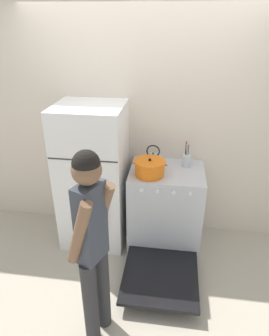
% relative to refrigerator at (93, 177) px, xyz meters
% --- Properties ---
extents(ground_plane, '(14.00, 14.00, 0.00)m').
position_rel_refrigerator_xyz_m(ground_plane, '(0.50, 0.32, -0.80)').
color(ground_plane, '#B2A893').
extents(wall_back, '(10.00, 0.06, 2.55)m').
position_rel_refrigerator_xyz_m(wall_back, '(0.50, 0.35, 0.48)').
color(wall_back, beige).
rests_on(wall_back, ground_plane).
extents(refrigerator, '(0.70, 0.67, 1.60)m').
position_rel_refrigerator_xyz_m(refrigerator, '(0.00, 0.00, 0.00)').
color(refrigerator, white).
rests_on(refrigerator, ground_plane).
extents(stove_range, '(0.78, 1.37, 0.93)m').
position_rel_refrigerator_xyz_m(stove_range, '(0.80, -0.03, -0.34)').
color(stove_range, silver).
rests_on(stove_range, ground_plane).
extents(dutch_oven_pot, '(0.35, 0.31, 0.19)m').
position_rel_refrigerator_xyz_m(dutch_oven_pot, '(0.63, -0.11, 0.21)').
color(dutch_oven_pot, orange).
rests_on(dutch_oven_pot, stove_range).
extents(tea_kettle, '(0.24, 0.19, 0.23)m').
position_rel_refrigerator_xyz_m(tea_kettle, '(0.64, 0.14, 0.19)').
color(tea_kettle, silver).
rests_on(tea_kettle, stove_range).
extents(utensil_jar, '(0.09, 0.09, 0.29)m').
position_rel_refrigerator_xyz_m(utensil_jar, '(1.00, 0.14, 0.21)').
color(utensil_jar, silver).
rests_on(utensil_jar, stove_range).
extents(person, '(0.35, 0.40, 1.65)m').
position_rel_refrigerator_xyz_m(person, '(0.33, -1.21, 0.14)').
color(person, '#2D2D30').
rests_on(person, ground_plane).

